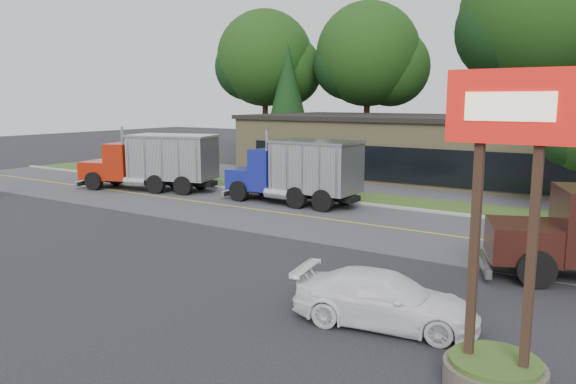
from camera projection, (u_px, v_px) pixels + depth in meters
name	position (u px, v px, depth m)	size (l,w,h in m)	color
ground	(184.00, 266.00, 18.45)	(140.00, 140.00, 0.00)	#2F2F33
road	(322.00, 219.00, 25.83)	(60.00, 8.00, 0.02)	#59595E
center_line	(322.00, 219.00, 25.83)	(60.00, 0.12, 0.01)	gold
curb	(363.00, 205.00, 29.27)	(60.00, 0.30, 0.12)	#9E9E99
grass_verge	(378.00, 200.00, 30.75)	(60.00, 3.40, 0.03)	#2F4C1A
far_parking	(412.00, 188.00, 34.85)	(60.00, 7.00, 0.02)	#59595E
strip_mall	(474.00, 150.00, 38.34)	(32.00, 12.00, 4.00)	#97865C
bilo_sign	(500.00, 287.00, 10.31)	(2.20, 1.90, 5.95)	#6B6054
tree_far_a	(267.00, 63.00, 54.23)	(9.82, 9.24, 14.00)	#382619
tree_far_b	(370.00, 59.00, 50.37)	(9.90, 9.31, 14.12)	#382619
tree_far_c	(540.00, 23.00, 42.33)	(12.25, 11.53, 17.47)	#382619
evergreen_left	(288.00, 96.00, 50.89)	(4.63, 4.63, 10.53)	#382619
dump_truck_red	(156.00, 161.00, 33.66)	(8.77, 4.75, 3.36)	black
dump_truck_blue	(299.00, 170.00, 29.16)	(7.42, 2.66, 3.36)	black
rally_car	(385.00, 299.00, 13.56)	(1.81, 4.45, 1.29)	white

